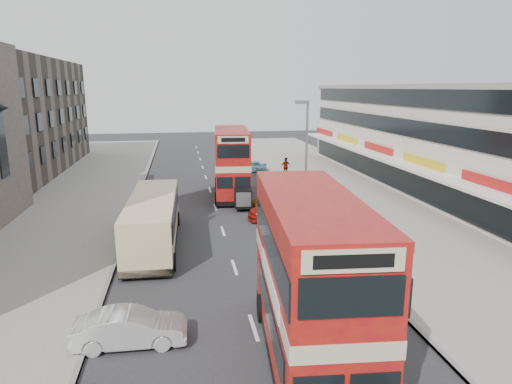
{
  "coord_description": "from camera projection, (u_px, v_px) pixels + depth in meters",
  "views": [
    {
      "loc": [
        -2.54,
        -13.33,
        9.03
      ],
      "look_at": [
        0.84,
        6.31,
        4.35
      ],
      "focal_mm": 31.32,
      "sensor_mm": 36.0,
      "label": 1
    }
  ],
  "objects": [
    {
      "name": "bus_main",
      "position": [
        311.0,
        281.0,
        14.46
      ],
      "size": [
        3.5,
        10.23,
        5.53
      ],
      "rotation": [
        0.0,
        0.0,
        3.06
      ],
      "color": "black",
      "rests_on": "ground"
    },
    {
      "name": "road_surface",
      "position": [
        215.0,
        207.0,
        34.46
      ],
      "size": [
        12.0,
        90.0,
        0.01
      ],
      "primitive_type": "cube",
      "color": "#28282B",
      "rests_on": "ground"
    },
    {
      "name": "car_right_a",
      "position": [
        285.0,
        209.0,
        30.99
      ],
      "size": [
        5.36,
        2.57,
        1.51
      ],
      "primitive_type": "imported",
      "rotation": [
        0.0,
        0.0,
        -1.66
      ],
      "color": "maroon",
      "rests_on": "ground"
    },
    {
      "name": "pedestrian_far",
      "position": [
        286.0,
        167.0,
        45.48
      ],
      "size": [
        1.23,
        0.81,
        1.94
      ],
      "primitive_type": "imported",
      "rotation": [
        0.0,
        0.0,
        0.33
      ],
      "color": "gray",
      "rests_on": "pavement_right"
    },
    {
      "name": "ground",
      "position": [
        263.0,
        358.0,
        15.27
      ],
      "size": [
        160.0,
        160.0,
        0.0
      ],
      "primitive_type": "plane",
      "color": "#28282B",
      "rests_on": "ground"
    },
    {
      "name": "pavement_left",
      "position": [
        51.0,
        214.0,
        32.46
      ],
      "size": [
        12.0,
        90.0,
        0.15
      ],
      "primitive_type": "cube",
      "color": "gray",
      "rests_on": "ground"
    },
    {
      "name": "car_left_front",
      "position": [
        130.0,
        328.0,
        15.91
      ],
      "size": [
        4.01,
        1.5,
        1.31
      ],
      "primitive_type": "imported",
      "rotation": [
        0.0,
        0.0,
        1.54
      ],
      "color": "silver",
      "rests_on": "ground"
    },
    {
      "name": "pavement_right",
      "position": [
        362.0,
        200.0,
        36.43
      ],
      "size": [
        12.0,
        90.0,
        0.15
      ],
      "primitive_type": "cube",
      "color": "gray",
      "rests_on": "ground"
    },
    {
      "name": "car_right_c",
      "position": [
        250.0,
        166.0,
        48.6
      ],
      "size": [
        3.78,
        1.8,
        1.25
      ],
      "primitive_type": "imported",
      "rotation": [
        0.0,
        0.0,
        -1.66
      ],
      "color": "teal",
      "rests_on": "ground"
    },
    {
      "name": "street_lamp",
      "position": [
        306.0,
        147.0,
        32.52
      ],
      "size": [
        1.0,
        0.2,
        8.12
      ],
      "color": "slate",
      "rests_on": "ground"
    },
    {
      "name": "coach",
      "position": [
        153.0,
        220.0,
        25.73
      ],
      "size": [
        2.91,
        10.24,
        2.7
      ],
      "rotation": [
        0.0,
        0.0,
        -0.03
      ],
      "color": "black",
      "rests_on": "ground"
    },
    {
      "name": "kerb_left",
      "position": [
        134.0,
        210.0,
        33.44
      ],
      "size": [
        0.2,
        90.0,
        0.16
      ],
      "primitive_type": "cube",
      "color": "gray",
      "rests_on": "ground"
    },
    {
      "name": "pedestrian_near",
      "position": [
        349.0,
        214.0,
        28.56
      ],
      "size": [
        0.87,
        0.83,
        1.95
      ],
      "primitive_type": "imported",
      "rotation": [
        0.0,
        0.0,
        3.81
      ],
      "color": "gray",
      "rests_on": "pavement_right"
    },
    {
      "name": "bus_second",
      "position": [
        232.0,
        162.0,
        37.51
      ],
      "size": [
        3.44,
        10.08,
        5.45
      ],
      "rotation": [
        0.0,
        0.0,
        3.06
      ],
      "color": "black",
      "rests_on": "ground"
    },
    {
      "name": "cyclist",
      "position": [
        277.0,
        206.0,
        32.2
      ],
      "size": [
        0.65,
        1.65,
        2.07
      ],
      "rotation": [
        0.0,
        0.0,
        -0.05
      ],
      "color": "gray",
      "rests_on": "ground"
    },
    {
      "name": "commercial_row",
      "position": [
        443.0,
        139.0,
        38.6
      ],
      "size": [
        9.9,
        46.2,
        9.3
      ],
      "color": "beige",
      "rests_on": "ground"
    },
    {
      "name": "car_right_b",
      "position": [
        278.0,
        201.0,
        34.15
      ],
      "size": [
        4.2,
        2.34,
        1.11
      ],
      "primitive_type": "imported",
      "rotation": [
        0.0,
        0.0,
        -1.44
      ],
      "color": "orange",
      "rests_on": "ground"
    },
    {
      "name": "kerb_right",
      "position": [
        292.0,
        203.0,
        35.45
      ],
      "size": [
        0.2,
        90.0,
        0.16
      ],
      "primitive_type": "cube",
      "color": "gray",
      "rests_on": "ground"
    }
  ]
}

